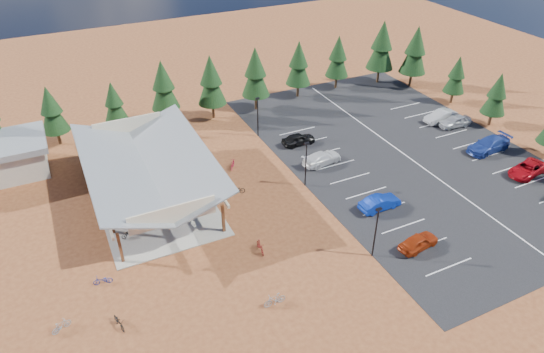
% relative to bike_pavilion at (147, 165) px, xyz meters
% --- Properties ---
extents(ground, '(140.00, 140.00, 0.00)m').
position_rel_bike_pavilion_xyz_m(ground, '(10.00, -7.00, -3.82)').
color(ground, brown).
rests_on(ground, ground).
extents(asphalt_lot, '(27.00, 44.00, 0.04)m').
position_rel_bike_pavilion_xyz_m(asphalt_lot, '(28.50, -4.00, -3.80)').
color(asphalt_lot, black).
rests_on(asphalt_lot, ground).
extents(concrete_pad, '(10.60, 18.60, 0.10)m').
position_rel_bike_pavilion_xyz_m(concrete_pad, '(0.00, 0.00, -3.77)').
color(concrete_pad, gray).
rests_on(concrete_pad, ground).
extents(bike_pavilion, '(11.65, 19.40, 4.97)m').
position_rel_bike_pavilion_xyz_m(bike_pavilion, '(0.00, 0.00, 0.00)').
color(bike_pavilion, '#522B17').
rests_on(bike_pavilion, concrete_pad).
extents(lamp_post_0, '(0.50, 0.25, 5.14)m').
position_rel_bike_pavilion_xyz_m(lamp_post_0, '(15.00, -17.00, -0.85)').
color(lamp_post_0, black).
rests_on(lamp_post_0, ground).
extents(lamp_post_1, '(0.50, 0.25, 5.14)m').
position_rel_bike_pavilion_xyz_m(lamp_post_1, '(15.00, -5.00, -0.85)').
color(lamp_post_1, black).
rests_on(lamp_post_1, ground).
extents(lamp_post_2, '(0.50, 0.25, 5.14)m').
position_rel_bike_pavilion_xyz_m(lamp_post_2, '(15.00, 7.00, -0.85)').
color(lamp_post_2, black).
rests_on(lamp_post_2, ground).
extents(trash_bin_0, '(0.60, 0.60, 0.90)m').
position_rel_bike_pavilion_xyz_m(trash_bin_0, '(5.68, -2.66, -3.37)').
color(trash_bin_0, '#4D2B1B').
rests_on(trash_bin_0, ground).
extents(trash_bin_1, '(0.60, 0.60, 0.90)m').
position_rel_bike_pavilion_xyz_m(trash_bin_1, '(5.69, -1.38, -3.37)').
color(trash_bin_1, '#4D2B1B').
rests_on(trash_bin_1, ground).
extents(pine_1, '(3.19, 3.19, 7.43)m').
position_rel_bike_pavilion_xyz_m(pine_1, '(-7.32, 15.59, 0.71)').
color(pine_1, '#382314').
rests_on(pine_1, ground).
extents(pine_2, '(2.87, 2.87, 6.68)m').
position_rel_bike_pavilion_xyz_m(pine_2, '(-0.28, 15.58, 0.25)').
color(pine_2, '#382314').
rests_on(pine_2, ground).
extents(pine_3, '(3.59, 3.59, 8.37)m').
position_rel_bike_pavilion_xyz_m(pine_3, '(5.98, 15.61, 1.29)').
color(pine_3, '#382314').
rests_on(pine_3, ground).
extents(pine_4, '(3.67, 3.67, 8.55)m').
position_rel_bike_pavilion_xyz_m(pine_4, '(11.80, 14.27, 1.40)').
color(pine_4, '#382314').
rests_on(pine_4, ground).
extents(pine_5, '(3.74, 3.74, 8.71)m').
position_rel_bike_pavilion_xyz_m(pine_5, '(17.93, 14.16, 1.50)').
color(pine_5, '#382314').
rests_on(pine_5, ground).
extents(pine_6, '(3.49, 3.49, 8.14)m').
position_rel_bike_pavilion_xyz_m(pine_6, '(25.10, 15.46, 1.15)').
color(pine_6, '#382314').
rests_on(pine_6, ground).
extents(pine_7, '(3.39, 3.39, 7.91)m').
position_rel_bike_pavilion_xyz_m(pine_7, '(31.73, 15.76, 1.00)').
color(pine_7, '#382314').
rests_on(pine_7, ground).
extents(pine_8, '(4.05, 4.05, 9.43)m').
position_rel_bike_pavilion_xyz_m(pine_8, '(38.64, 14.79, 1.94)').
color(pine_8, '#382314').
rests_on(pine_8, ground).
extents(pine_11, '(3.01, 3.01, 7.02)m').
position_rel_bike_pavilion_xyz_m(pine_11, '(43.15, -3.15, 0.46)').
color(pine_11, '#382314').
rests_on(pine_11, ground).
extents(pine_12, '(2.89, 2.89, 6.74)m').
position_rel_bike_pavilion_xyz_m(pine_12, '(43.58, 4.22, 0.29)').
color(pine_12, '#382314').
rests_on(pine_12, ground).
extents(pine_13, '(3.90, 3.90, 9.08)m').
position_rel_bike_pavilion_xyz_m(pine_13, '(42.15, 11.45, 1.72)').
color(pine_13, '#382314').
rests_on(pine_13, ground).
extents(bike_0, '(1.60, 0.98, 0.79)m').
position_rel_bike_pavilion_xyz_m(bike_0, '(-3.42, -5.36, -3.33)').
color(bike_0, black).
rests_on(bike_0, concrete_pad).
extents(bike_1, '(1.65, 0.53, 0.98)m').
position_rel_bike_pavilion_xyz_m(bike_1, '(-1.95, -2.30, -3.23)').
color(bike_1, gray).
rests_on(bike_1, concrete_pad).
extents(bike_2, '(1.88, 1.14, 0.93)m').
position_rel_bike_pavilion_xyz_m(bike_2, '(-0.71, 1.75, -3.26)').
color(bike_2, navy).
rests_on(bike_2, concrete_pad).
extents(bike_3, '(1.65, 0.88, 0.95)m').
position_rel_bike_pavilion_xyz_m(bike_3, '(-1.32, 5.51, -3.25)').
color(bike_3, maroon).
rests_on(bike_3, concrete_pad).
extents(bike_4, '(1.79, 0.80, 0.91)m').
position_rel_bike_pavilion_xyz_m(bike_4, '(2.98, -4.78, -3.27)').
color(bike_4, black).
rests_on(bike_4, concrete_pad).
extents(bike_5, '(1.55, 0.63, 0.90)m').
position_rel_bike_pavilion_xyz_m(bike_5, '(1.77, -3.46, -3.27)').
color(bike_5, gray).
rests_on(bike_5, concrete_pad).
extents(bike_6, '(1.87, 1.10, 0.93)m').
position_rel_bike_pavilion_xyz_m(bike_6, '(2.84, 0.93, -3.26)').
color(bike_6, navy).
rests_on(bike_6, concrete_pad).
extents(bike_7, '(1.61, 0.72, 0.93)m').
position_rel_bike_pavilion_xyz_m(bike_7, '(3.33, 5.31, -3.26)').
color(bike_7, '#9D1A0F').
rests_on(bike_7, concrete_pad).
extents(bike_8, '(1.01, 1.88, 0.94)m').
position_rel_bike_pavilion_xyz_m(bike_8, '(-6.20, -15.19, -3.35)').
color(bike_8, black).
rests_on(bike_8, ground).
extents(bike_9, '(1.58, 1.05, 0.93)m').
position_rel_bike_pavilion_xyz_m(bike_9, '(-10.06, -13.75, -3.36)').
color(bike_9, gray).
rests_on(bike_9, ground).
extents(bike_10, '(1.59, 0.79, 0.80)m').
position_rel_bike_pavilion_xyz_m(bike_10, '(-6.57, -10.31, -3.42)').
color(bike_10, navy).
rests_on(bike_10, ground).
extents(bike_11, '(0.66, 1.83, 1.08)m').
position_rel_bike_pavilion_xyz_m(bike_11, '(6.50, -12.30, -3.29)').
color(bike_11, maroon).
rests_on(bike_11, ground).
extents(bike_13, '(1.87, 0.56, 1.12)m').
position_rel_bike_pavilion_xyz_m(bike_13, '(4.97, -18.31, -3.27)').
color(bike_13, gray).
rests_on(bike_13, ground).
extents(bike_14, '(0.75, 1.86, 0.95)m').
position_rel_bike_pavilion_xyz_m(bike_14, '(7.58, -0.41, -3.35)').
color(bike_14, navy).
rests_on(bike_14, ground).
extents(bike_15, '(1.31, 1.66, 1.01)m').
position_rel_bike_pavilion_xyz_m(bike_15, '(9.40, 1.44, -3.32)').
color(bike_15, maroon).
rests_on(bike_15, ground).
extents(bike_16, '(1.85, 0.97, 0.92)m').
position_rel_bike_pavilion_xyz_m(bike_16, '(7.93, -3.34, -3.36)').
color(bike_16, black).
rests_on(bike_16, ground).
extents(car_0, '(4.13, 2.13, 1.34)m').
position_rel_bike_pavilion_xyz_m(car_0, '(19.21, -17.90, -3.11)').
color(car_0, '#982B0C').
rests_on(car_0, asphalt_lot).
extents(car_1, '(4.35, 1.65, 1.42)m').
position_rel_bike_pavilion_xyz_m(car_1, '(19.58, -11.75, -3.08)').
color(car_1, '#092797').
rests_on(car_1, asphalt_lot).
extents(car_3, '(5.00, 2.66, 1.38)m').
position_rel_bike_pavilion_xyz_m(car_3, '(18.80, -2.02, -3.09)').
color(car_3, silver).
rests_on(car_3, asphalt_lot).
extents(car_4, '(4.08, 1.67, 1.39)m').
position_rel_bike_pavilion_xyz_m(car_4, '(18.51, 2.98, -3.09)').
color(car_4, black).
rests_on(car_4, asphalt_lot).
extents(car_6, '(5.24, 3.13, 1.36)m').
position_rel_bike_pavilion_xyz_m(car_6, '(37.68, -13.64, -3.10)').
color(car_6, '#9D0810').
rests_on(car_6, asphalt_lot).
extents(car_7, '(5.80, 2.68, 1.64)m').
position_rel_bike_pavilion_xyz_m(car_7, '(37.79, -8.07, -2.96)').
color(car_7, navy).
rests_on(car_7, asphalt_lot).
extents(car_8, '(4.44, 2.01, 1.48)m').
position_rel_bike_pavilion_xyz_m(car_8, '(38.69, -1.60, -3.04)').
color(car_8, '#9EA0A5').
rests_on(car_8, asphalt_lot).
extents(car_9, '(4.62, 1.76, 1.50)m').
position_rel_bike_pavilion_xyz_m(car_9, '(38.01, 0.25, -3.03)').
color(car_9, '#B9B9B9').
rests_on(car_9, asphalt_lot).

